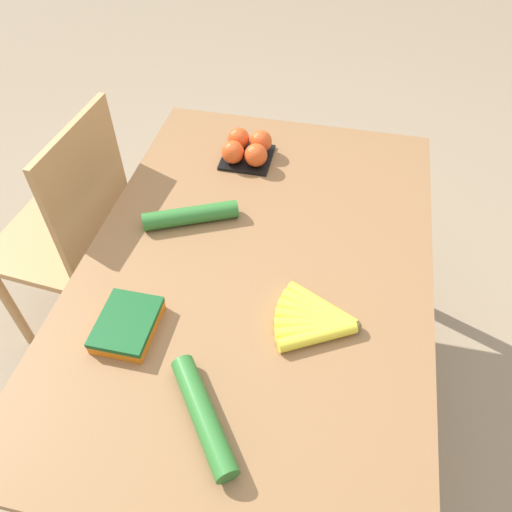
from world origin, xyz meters
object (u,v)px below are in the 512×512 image
Objects in this scene: banana_bunch at (318,320)px; carrot_bag at (127,324)px; tomato_pack at (247,148)px; cucumber_far at (203,415)px; chair at (73,235)px; cucumber_near at (191,215)px.

banana_bunch is 0.45m from carrot_bag.
cucumber_far is at bearing -172.83° from tomato_pack.
chair reaches higher than cucumber_far.
banana_bunch is at bearing 72.68° from chair.
carrot_bag is at bearing 53.27° from cucumber_far.
chair is at bearing 46.56° from cucumber_far.
banana_bunch is at bearing -34.51° from cucumber_far.
carrot_bag is at bearing 104.12° from banana_bunch.
cucumber_far is (-0.29, 0.20, 0.01)m from banana_bunch.
chair is 4.66× the size of banana_bunch.
chair is 0.96m from cucumber_far.
banana_bunch is at bearing -152.73° from tomato_pack.
cucumber_near is at bearing 85.33° from chair.
carrot_bag is 0.30m from cucumber_far.
carrot_bag is (-0.11, 0.43, 0.01)m from banana_bunch.
chair is 0.67m from tomato_pack.
tomato_pack reaches higher than carrot_bag.
tomato_pack is at bearing -10.10° from carrot_bag.
banana_bunch is 0.48m from cucumber_near.
chair reaches higher than cucumber_near.
tomato_pack reaches higher than cucumber_near.
chair is 3.90× the size of cucumber_far.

